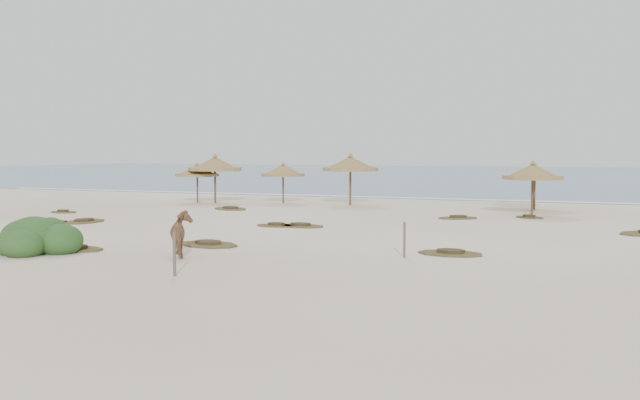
# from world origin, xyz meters

# --- Properties ---
(ground) EXTENTS (160.00, 160.00, 0.00)m
(ground) POSITION_xyz_m (0.00, 0.00, 0.00)
(ground) COLOR #FAE8CE
(ground) RESTS_ON ground
(ocean) EXTENTS (200.00, 100.00, 0.01)m
(ocean) POSITION_xyz_m (0.00, 75.00, 0.00)
(ocean) COLOR #2B6283
(ocean) RESTS_ON ground
(foam_line) EXTENTS (70.00, 0.60, 0.01)m
(foam_line) POSITION_xyz_m (0.00, 26.00, 0.00)
(foam_line) COLOR white
(foam_line) RESTS_ON ground
(palapa_0) EXTENTS (3.56, 3.56, 3.06)m
(palapa_0) POSITION_xyz_m (-10.57, 17.14, 2.37)
(palapa_0) COLOR brown
(palapa_0) RESTS_ON ground
(palapa_1) EXTENTS (3.36, 3.36, 2.51)m
(palapa_1) POSITION_xyz_m (-11.75, 17.00, 1.95)
(palapa_1) COLOR brown
(palapa_1) RESTS_ON ground
(palapa_2) EXTENTS (2.85, 2.85, 2.55)m
(palapa_2) POSITION_xyz_m (-6.61, 18.53, 1.98)
(palapa_2) COLOR brown
(palapa_2) RESTS_ON ground
(palapa_3) EXTENTS (3.33, 3.33, 3.11)m
(palapa_3) POSITION_xyz_m (-2.33, 18.73, 2.41)
(palapa_3) COLOR brown
(palapa_3) RESTS_ON ground
(palapa_4) EXTENTS (3.28, 3.28, 2.59)m
(palapa_4) POSITION_xyz_m (8.11, 19.45, 2.01)
(palapa_4) COLOR brown
(palapa_4) RESTS_ON ground
(palapa_5) EXTENTS (3.77, 3.77, 2.76)m
(palapa_5) POSITION_xyz_m (8.32, 15.82, 2.14)
(palapa_5) COLOR brown
(palapa_5) RESTS_ON ground
(horse) EXTENTS (1.57, 1.76, 1.38)m
(horse) POSITION_xyz_m (-0.30, -2.53, 0.69)
(horse) COLOR #956A43
(horse) RESTS_ON ground
(fence_post_near) EXTENTS (0.10, 0.10, 1.14)m
(fence_post_near) POSITION_xyz_m (1.38, -5.54, 0.57)
(fence_post_near) COLOR brown
(fence_post_near) RESTS_ON ground
(fence_post_far) EXTENTS (0.10, 0.10, 1.09)m
(fence_post_far) POSITION_xyz_m (6.06, -0.23, 0.54)
(fence_post_far) COLOR brown
(fence_post_far) RESTS_ON ground
(bush) EXTENTS (2.99, 2.63, 1.34)m
(bush) POSITION_xyz_m (-5.08, -3.58, 0.44)
(bush) COLOR #355D27
(bush) RESTS_ON ground
(scrub_0) EXTENTS (2.76, 2.32, 0.16)m
(scrub_0) POSITION_xyz_m (-11.59, 4.05, 0.05)
(scrub_0) COLOR brown
(scrub_0) RESTS_ON ground
(scrub_1) EXTENTS (1.81, 2.54, 0.16)m
(scrub_1) POSITION_xyz_m (-10.16, 4.74, 0.05)
(scrub_1) COLOR brown
(scrub_1) RESTS_ON ground
(scrub_2) EXTENTS (1.79, 1.18, 0.16)m
(scrub_2) POSITION_xyz_m (-1.34, 6.35, 0.05)
(scrub_2) COLOR brown
(scrub_2) RESTS_ON ground
(scrub_3) EXTENTS (2.22, 1.55, 0.16)m
(scrub_3) POSITION_xyz_m (-0.32, 6.62, 0.05)
(scrub_3) COLOR brown
(scrub_3) RESTS_ON ground
(scrub_4) EXTENTS (2.10, 1.41, 0.16)m
(scrub_4) POSITION_xyz_m (7.24, 0.91, 0.05)
(scrub_4) COLOR brown
(scrub_4) RESTS_ON ground
(scrub_6) EXTENTS (2.84, 2.59, 0.16)m
(scrub_6) POSITION_xyz_m (-7.42, 13.35, 0.05)
(scrub_6) COLOR brown
(scrub_6) RESTS_ON ground
(scrub_7) EXTENTS (2.32, 2.17, 0.16)m
(scrub_7) POSITION_xyz_m (5.22, 12.67, 0.05)
(scrub_7) COLOR brown
(scrub_7) RESTS_ON ground
(scrub_8) EXTENTS (1.51, 1.00, 0.16)m
(scrub_8) POSITION_xyz_m (-14.49, 8.27, 0.05)
(scrub_8) COLOR brown
(scrub_8) RESTS_ON ground
(scrub_9) EXTENTS (2.73, 2.20, 0.16)m
(scrub_9) POSITION_xyz_m (-0.87, -0.04, 0.05)
(scrub_9) COLOR brown
(scrub_9) RESTS_ON ground
(scrub_10) EXTENTS (1.80, 1.66, 0.16)m
(scrub_10) POSITION_xyz_m (8.35, 14.22, 0.05)
(scrub_10) COLOR brown
(scrub_10) RESTS_ON ground
(scrub_11) EXTENTS (1.98, 1.31, 0.16)m
(scrub_11) POSITION_xyz_m (-4.30, -2.63, 0.05)
(scrub_11) COLOR brown
(scrub_11) RESTS_ON ground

